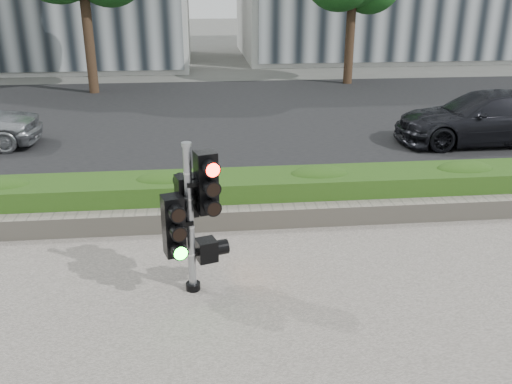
% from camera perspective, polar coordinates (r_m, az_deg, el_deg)
% --- Properties ---
extents(ground, '(120.00, 120.00, 0.00)m').
position_cam_1_polar(ground, '(7.48, -0.73, -10.00)').
color(ground, '#51514C').
rests_on(ground, ground).
extents(road, '(60.00, 13.00, 0.02)m').
position_cam_1_polar(road, '(16.83, -3.91, 7.84)').
color(road, black).
rests_on(road, ground).
extents(curb, '(60.00, 0.25, 0.12)m').
position_cam_1_polar(curb, '(10.27, -2.36, -0.63)').
color(curb, gray).
rests_on(curb, ground).
extents(stone_wall, '(12.00, 0.32, 0.34)m').
position_cam_1_polar(stone_wall, '(9.07, -1.85, -2.72)').
color(stone_wall, gray).
rests_on(stone_wall, sidewalk).
extents(hedge, '(12.00, 1.00, 0.68)m').
position_cam_1_polar(hedge, '(9.60, -2.15, -0.23)').
color(hedge, '#4C7A25').
rests_on(hedge, sidewalk).
extents(traffic_signal, '(0.74, 0.63, 2.04)m').
position_cam_1_polar(traffic_signal, '(6.94, -6.85, -1.98)').
color(traffic_signal, black).
rests_on(traffic_signal, sidewalk).
extents(car_dark, '(4.52, 1.88, 1.30)m').
position_cam_1_polar(car_dark, '(15.05, 22.91, 7.22)').
color(car_dark, black).
rests_on(car_dark, road).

